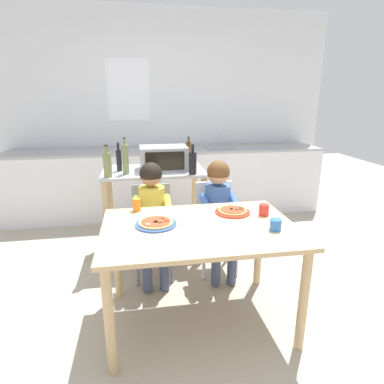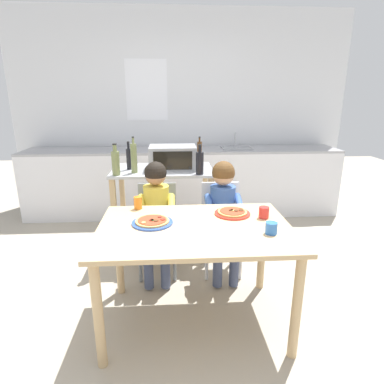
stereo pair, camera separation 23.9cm
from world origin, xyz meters
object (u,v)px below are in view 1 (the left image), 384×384
at_px(bottle_tall_green_wine, 125,159).
at_px(pizza_plate_blue_rimmed, 156,223).
at_px(bottle_squat_spirits, 189,152).
at_px(child_in_yellow_shirt, 152,208).
at_px(pizza_plate_red_rimmed, 233,211).
at_px(toaster_oven, 164,158).
at_px(bottle_slim_sauce, 193,163).
at_px(drinking_cup_red, 264,210).
at_px(kitchen_island_cart, 155,198).
at_px(drinking_cup_orange, 137,205).
at_px(child_in_blue_striped_shirt, 219,204).
at_px(dining_chair_left, 152,223).
at_px(dining_chair_right, 215,220).
at_px(drinking_cup_blue, 276,225).
at_px(dining_table, 199,240).
at_px(bottle_clear_vinegar, 107,164).
at_px(bottle_dark_olive_oil, 119,160).

height_order(bottle_tall_green_wine, pizza_plate_blue_rimmed, bottle_tall_green_wine).
bearing_deg(bottle_squat_spirits, child_in_yellow_shirt, -119.27).
bearing_deg(bottle_squat_spirits, pizza_plate_red_rimmed, -83.03).
xyz_separation_m(pizza_plate_blue_rimmed, pizza_plate_red_rimmed, (0.58, 0.14, 0.00)).
bearing_deg(toaster_oven, pizza_plate_red_rimmed, -65.70).
distance_m(bottle_slim_sauce, drinking_cup_red, 0.91).
height_order(kitchen_island_cart, drinking_cup_orange, kitchen_island_cart).
xyz_separation_m(child_in_yellow_shirt, child_in_blue_striped_shirt, (0.58, -0.01, 0.01)).
height_order(dining_chair_left, dining_chair_right, same).
relative_size(kitchen_island_cart, drinking_cup_blue, 13.03).
bearing_deg(dining_chair_right, dining_table, -111.94).
xyz_separation_m(kitchen_island_cart, child_in_blue_striped_shirt, (0.53, -0.56, 0.09)).
relative_size(bottle_tall_green_wine, drinking_cup_orange, 3.54).
height_order(kitchen_island_cart, drinking_cup_blue, kitchen_island_cart).
height_order(pizza_plate_blue_rimmed, drinking_cup_red, drinking_cup_red).
distance_m(dining_chair_left, pizza_plate_red_rimmed, 0.83).
distance_m(toaster_oven, drinking_cup_orange, 0.86).
bearing_deg(bottle_slim_sauce, bottle_tall_green_wine, 170.30).
height_order(dining_chair_right, drinking_cup_blue, dining_chair_right).
relative_size(dining_chair_right, child_in_yellow_shirt, 0.79).
xyz_separation_m(bottle_squat_spirits, bottle_clear_vinegar, (-0.81, -0.46, -0.00)).
height_order(toaster_oven, bottle_clear_vinegar, bottle_clear_vinegar).
relative_size(bottle_tall_green_wine, drinking_cup_blue, 4.47).
bearing_deg(bottle_slim_sauce, bottle_dark_olive_oil, 159.41).
height_order(bottle_dark_olive_oil, drinking_cup_blue, bottle_dark_olive_oil).
bearing_deg(child_in_blue_striped_shirt, pizza_plate_red_rimmed, -89.92).
relative_size(bottle_tall_green_wine, pizza_plate_blue_rimmed, 1.21).
height_order(bottle_tall_green_wine, drinking_cup_red, bottle_tall_green_wine).
relative_size(bottle_squat_spirits, dining_chair_right, 0.36).
bearing_deg(kitchen_island_cart, pizza_plate_red_rimmed, -60.82).
bearing_deg(pizza_plate_blue_rimmed, dining_chair_right, 48.72).
height_order(kitchen_island_cart, dining_chair_left, kitchen_island_cart).
distance_m(pizza_plate_blue_rimmed, drinking_cup_orange, 0.33).
bearing_deg(toaster_oven, drinking_cup_orange, -109.24).
height_order(dining_chair_right, pizza_plate_blue_rimmed, dining_chair_right).
bearing_deg(bottle_dark_olive_oil, drinking_cup_red, -44.35).
xyz_separation_m(bottle_clear_vinegar, pizza_plate_blue_rimmed, (0.37, -0.86, -0.24)).
xyz_separation_m(bottle_clear_vinegar, child_in_blue_striped_shirt, (0.95, -0.32, -0.32)).
relative_size(dining_chair_left, drinking_cup_blue, 10.61).
xyz_separation_m(bottle_clear_vinegar, drinking_cup_red, (1.16, -0.81, -0.22)).
xyz_separation_m(bottle_squat_spirits, child_in_yellow_shirt, (-0.44, -0.78, -0.33)).
relative_size(bottle_slim_sauce, drinking_cup_orange, 2.90).
height_order(bottle_tall_green_wine, bottle_clear_vinegar, bottle_tall_green_wine).
relative_size(bottle_dark_olive_oil, child_in_blue_striped_shirt, 0.27).
bearing_deg(pizza_plate_blue_rimmed, bottle_squat_spirits, 71.79).
distance_m(child_in_blue_striped_shirt, pizza_plate_blue_rimmed, 0.80).
relative_size(dining_chair_left, drinking_cup_orange, 8.41).
bearing_deg(dining_table, toaster_oven, 96.75).
distance_m(bottle_clear_vinegar, dining_chair_right, 1.10).
distance_m(bottle_slim_sauce, dining_table, 0.99).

